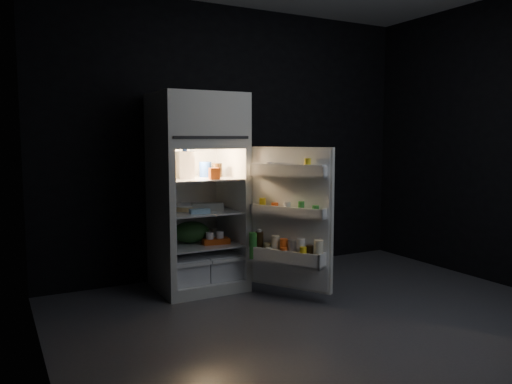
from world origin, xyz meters
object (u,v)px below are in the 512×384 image
milk_jug (185,165)px  egg_carton (208,207)px  fridge_door (289,221)px  yogurt_tray (216,241)px  refrigerator (196,185)px

milk_jug → egg_carton: size_ratio=0.84×
fridge_door → egg_carton: (-0.49, 0.61, 0.08)m
egg_carton → yogurt_tray: (0.05, -0.07, -0.31)m
fridge_door → yogurt_tray: size_ratio=5.02×
refrigerator → fridge_door: (0.57, -0.70, -0.28)m
fridge_door → egg_carton: size_ratio=4.27×
milk_jug → yogurt_tray: milk_jug is taller
egg_carton → yogurt_tray: egg_carton is taller
fridge_door → milk_jug: (-0.69, 0.66, 0.47)m
refrigerator → yogurt_tray: bearing=-50.9°
fridge_door → yogurt_tray: (-0.44, 0.55, -0.23)m
egg_carton → yogurt_tray: bearing=-37.7°
refrigerator → milk_jug: size_ratio=7.42×
milk_jug → yogurt_tray: size_ratio=0.99×
egg_carton → yogurt_tray: 0.32m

